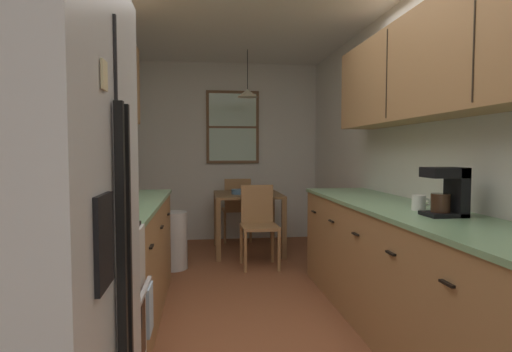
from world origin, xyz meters
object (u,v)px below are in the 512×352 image
object	(u,v)px
stove_range	(64,333)
microwave_over_range	(29,54)
dining_chair_far	(237,206)
trash_bin	(173,240)
mug_by_coffeemaker	(419,203)
coffee_maker	(448,191)
dining_table	(248,203)
storage_canister	(89,203)
dining_chair_near	(259,221)
table_serving_bowl	(239,192)

from	to	relation	value
stove_range	microwave_over_range	size ratio (longest dim) A/B	1.90
stove_range	dining_chair_far	distance (m)	4.13
trash_bin	mug_by_coffeemaker	world-z (taller)	mug_by_coffeemaker
coffee_maker	mug_by_coffeemaker	bearing A→B (deg)	99.79
stove_range	dining_table	world-z (taller)	stove_range
storage_canister	stove_range	bearing A→B (deg)	-89.33
dining_table	storage_canister	size ratio (longest dim) A/B	4.57
coffee_maker	dining_chair_far	bearing A→B (deg)	104.73
microwave_over_range	storage_canister	size ratio (longest dim) A/B	2.98
stove_range	dining_table	distance (m)	3.53
trash_bin	coffee_maker	bearing A→B (deg)	-52.54
mug_by_coffeemaker	coffee_maker	bearing A→B (deg)	-80.21
storage_canister	mug_by_coffeemaker	distance (m)	2.02
dining_chair_far	mug_by_coffeemaker	world-z (taller)	mug_by_coffeemaker
dining_table	coffee_maker	size ratio (longest dim) A/B	3.09
microwave_over_range	mug_by_coffeemaker	world-z (taller)	microwave_over_range
microwave_over_range	dining_chair_far	size ratio (longest dim) A/B	0.64
coffee_maker	dining_chair_near	bearing A→B (deg)	109.44
stove_range	dining_chair_near	xyz separation A→B (m)	(1.24, 2.67, 0.03)
microwave_over_range	mug_by_coffeemaker	xyz separation A→B (m)	(2.12, 0.61, -0.75)
microwave_over_range	dining_table	xyz separation A→B (m)	(1.30, 3.32, -1.07)
stove_range	table_serving_bowl	world-z (taller)	stove_range
stove_range	coffee_maker	bearing A→B (deg)	10.01
microwave_over_range	coffee_maker	xyz separation A→B (m)	(2.17, 0.36, -0.65)
mug_by_coffeemaker	table_serving_bowl	xyz separation A→B (m)	(-0.94, 2.64, -0.17)
dining_table	storage_canister	distance (m)	3.11
dining_chair_far	mug_by_coffeemaker	xyz separation A→B (m)	(0.91, -3.36, 0.45)
stove_range	coffee_maker	size ratio (longest dim) A/B	3.82
dining_chair_far	dining_table	bearing A→B (deg)	-82.68
dining_chair_near	table_serving_bowl	bearing A→B (deg)	106.02
dining_chair_near	coffee_maker	world-z (taller)	coffee_maker
dining_chair_near	table_serving_bowl	world-z (taller)	dining_chair_near
stove_range	microwave_over_range	bearing A→B (deg)	179.97
dining_chair_near	trash_bin	xyz separation A→B (m)	(-0.94, -0.01, -0.19)
coffee_maker	stove_range	bearing A→B (deg)	-169.99
microwave_over_range	dining_chair_near	xyz separation A→B (m)	(1.35, 2.67, -1.20)
dining_table	storage_canister	xyz separation A→B (m)	(-1.19, -2.85, 0.37)
stove_range	microwave_over_range	xyz separation A→B (m)	(-0.11, 0.00, 1.23)
storage_canister	dining_chair_far	bearing A→B (deg)	72.41
trash_bin	table_serving_bowl	bearing A→B (deg)	37.20
stove_range	coffee_maker	xyz separation A→B (m)	(2.05, 0.36, 0.58)
trash_bin	coffee_maker	world-z (taller)	coffee_maker
dining_table	trash_bin	distance (m)	1.16
storage_canister	coffee_maker	distance (m)	2.06
dining_chair_far	storage_canister	bearing A→B (deg)	-107.59
dining_table	coffee_maker	world-z (taller)	coffee_maker
stove_range	mug_by_coffeemaker	size ratio (longest dim) A/B	8.72
dining_table	coffee_maker	xyz separation A→B (m)	(0.87, -2.96, 0.42)
dining_chair_near	trash_bin	world-z (taller)	dining_chair_near
stove_range	microwave_over_range	world-z (taller)	microwave_over_range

